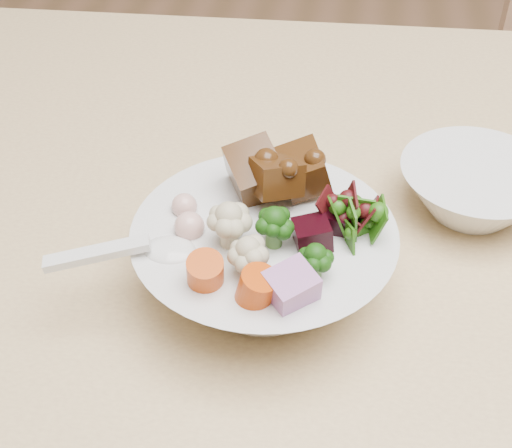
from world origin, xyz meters
TOP-DOWN VIEW (x-y plane):
  - food_bowl at (-0.45, 0.03)m, footprint 0.21×0.21m
  - soup_spoon at (-0.53, -0.01)m, footprint 0.12×0.06m
  - side_bowl at (-0.27, 0.16)m, footprint 0.14×0.14m

SIDE VIEW (x-z plane):
  - side_bowl at x=-0.27m, z-range 0.83..0.88m
  - food_bowl at x=-0.45m, z-range 0.81..0.92m
  - soup_spoon at x=-0.53m, z-range 0.88..0.90m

